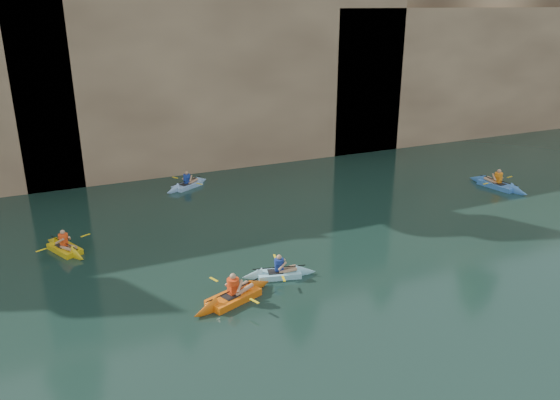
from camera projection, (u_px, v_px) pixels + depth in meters
name	position (u px, v px, depth m)	size (l,w,h in m)	color
ground	(433.00, 380.00, 14.96)	(160.00, 160.00, 0.00)	black
cliff	(167.00, 59.00, 38.67)	(70.00, 16.00, 12.00)	tan
cliff_slab_center	(228.00, 73.00, 33.19)	(24.00, 2.40, 11.40)	tan
cliff_slab_east	(480.00, 71.00, 41.12)	(26.00, 2.40, 9.84)	tan
sea_cave_center	(136.00, 152.00, 31.72)	(3.50, 1.00, 3.20)	black
sea_cave_east	(345.00, 121.00, 36.87)	(5.00, 1.00, 4.50)	black
kayaker_orange	(234.00, 297.00, 18.89)	(3.48, 2.41, 1.31)	orange
kayaker_ltblue_near	(279.00, 273.00, 20.57)	(2.93, 2.19, 1.12)	#92DDF5
kayaker_yellow	(65.00, 248.00, 22.65)	(2.19, 2.97, 1.20)	gold
kayaker_ltblue_mid	(187.00, 185.00, 30.52)	(3.05, 2.16, 1.18)	#8AB4E6
kayaker_blue_east	(497.00, 185.00, 30.50)	(2.56, 3.79, 1.32)	#3C7ACE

